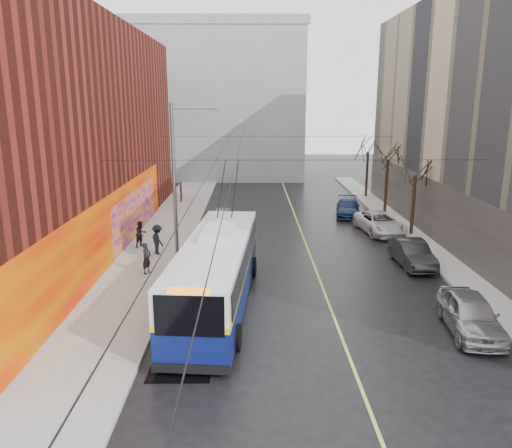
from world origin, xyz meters
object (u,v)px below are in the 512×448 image
Objects in this scene: following_car at (223,218)px; parked_car_c at (380,223)px; pedestrian_a at (147,258)px; pedestrian_b at (141,234)px; tree_near at (416,164)px; parked_car_d at (348,208)px; trolleybus at (217,271)px; parked_car_b at (412,253)px; streetlight_pole at (177,180)px; tree_far at (368,144)px; tree_mid at (388,150)px; parked_car_a at (470,314)px; pedestrian_c at (158,240)px.

parked_car_c is at bearing -6.03° from following_car.
pedestrian_a reaches higher than pedestrian_b.
tree_near is 1.38× the size of parked_car_d.
parked_car_b is (10.62, 5.55, -0.93)m from trolleybus.
streetlight_pole is 25.09m from tree_far.
pedestrian_a is at bearing -137.89° from tree_mid.
parked_car_a is 15.59m from parked_car_c.
parked_car_d is at bearing 45.67° from streetlight_pole.
parked_car_a is at bearing -78.14° from parked_car_d.
parked_car_b is 0.84× the size of parked_car_c.
tree_mid is at bearing 23.02° from parked_car_d.
parked_car_b is at bearing -98.45° from tree_mid.
tree_near is 1.23× the size of parked_car_c.
parked_car_a is 1.10× the size of following_car.
streetlight_pole is 4.33m from pedestrian_c.
following_car is at bearing -138.66° from tree_far.
pedestrian_a is (-14.61, -1.56, 0.26)m from parked_car_b.
streetlight_pole is at bearing -124.98° from parked_car_d.
parked_car_b is (13.14, -0.46, -4.12)m from streetlight_pole.
pedestrian_a is at bearing -129.39° from pedestrian_b.
tree_far is 1.49× the size of parked_car_b.
parked_car_a is at bearing -10.41° from trolleybus.
pedestrian_c is (-14.66, 1.89, 0.32)m from parked_car_b.
parked_car_b is (-2.00, -20.46, -4.42)m from tree_far.
tree_near is 3.86× the size of pedestrian_b.
streetlight_pole is 1.73× the size of parked_car_c.
parked_car_c reaches higher than parked_car_d.
pedestrian_b is (-17.97, -3.04, -4.00)m from tree_near.
pedestrian_a reaches higher than parked_car_b.
parked_car_d is (-1.20, 12.68, -0.05)m from parked_car_b.
parked_car_d is at bearing 67.25° from trolleybus.
tree_mid reaches higher than parked_car_b.
following_car is (-11.17, 8.88, -0.02)m from parked_car_b.
streetlight_pole is at bearing -169.39° from pedestrian_c.
parked_car_d is (-3.20, 6.22, -4.30)m from tree_near.
parked_car_d is (-1.20, 5.42, -0.05)m from parked_car_c.
tree_mid is (0.00, 7.00, 0.28)m from tree_near.
streetlight_pole is 15.36m from parked_car_c.
following_car is 10.99m from pedestrian_a.
tree_mid is 1.02× the size of tree_far.
streetlight_pole reaches higher than parked_car_a.
parked_car_c is 1.12× the size of parked_car_d.
tree_far is (0.00, 7.00, -0.11)m from tree_mid.
streetlight_pole reaches higher than parked_car_c.
streetlight_pole is 4.60m from pedestrian_a.
following_car is at bearing -149.75° from parked_car_d.
pedestrian_b is at bearing 4.70° from pedestrian_c.
parked_car_a is 0.88× the size of parked_car_c.
streetlight_pole reaches higher than pedestrian_a.
trolleybus is 10.74m from parked_car_a.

